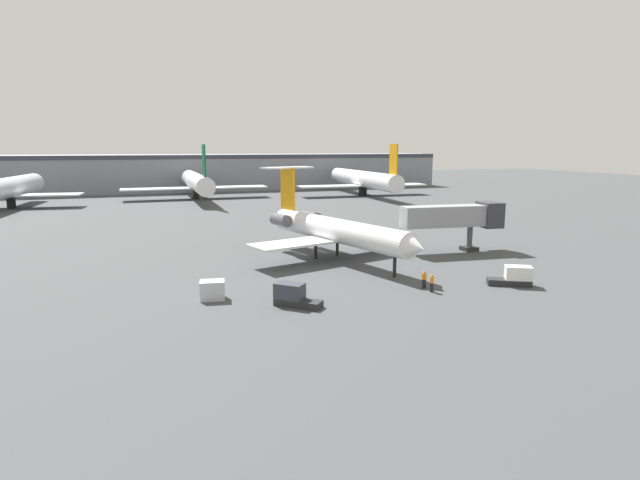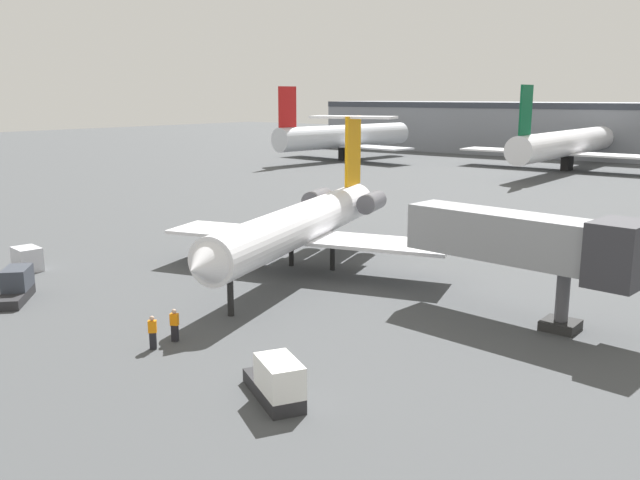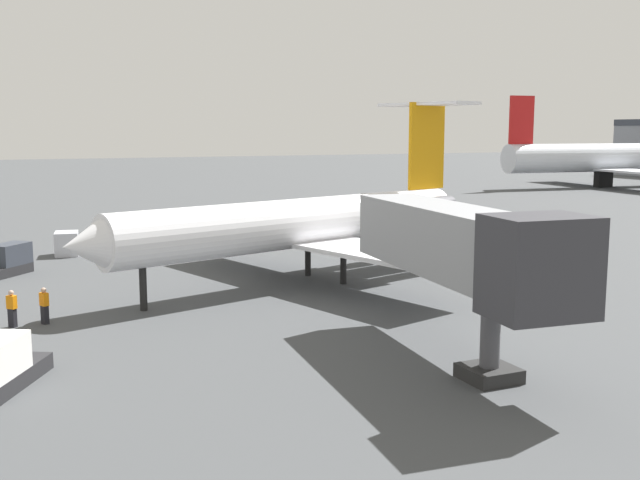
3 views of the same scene
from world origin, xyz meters
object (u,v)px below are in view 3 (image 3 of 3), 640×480
Objects in this scene: ground_crew_marshaller at (12,308)px; ground_crew_loader at (44,306)px; jet_bridge at (468,249)px; baggage_tug_lead at (1,366)px; parked_airliner_west_end at (603,158)px; regional_jet at (310,220)px; cargo_container_uld at (67,244)px; baggage_tug_trailing at (7,262)px.

ground_crew_marshaller and ground_crew_loader have the same top height.
baggage_tug_lead is at bearing -105.08° from jet_bridge.
ground_crew_marshaller is 1.00× the size of ground_crew_loader.
jet_bridge reaches higher than baggage_tug_lead.
parked_airliner_west_end is (-51.56, 85.91, 3.59)m from ground_crew_marshaller.
jet_bridge is (16.63, -0.87, 0.84)m from regional_jet.
jet_bridge is at bearing -2.99° from regional_jet.
cargo_container_uld is at bearing -142.48° from regional_jet.
regional_jet is 16.79m from ground_crew_marshaller.
baggage_tug_lead reaches higher than cargo_container_uld.
baggage_tug_trailing is at bearing -120.45° from regional_jet.
parked_airliner_west_end is at bearing 124.45° from regional_jet.
ground_crew_marshaller reaches higher than cargo_container_uld.
jet_bridge is at bearing 19.00° from cargo_container_uld.
baggage_tug_lead is (12.35, -16.76, -2.77)m from regional_jet.
baggage_tug_trailing is (-13.13, 0.12, -0.02)m from ground_crew_marshaller.
parked_airliner_west_end is at bearing 124.83° from baggage_tug_lead.
baggage_tug_lead and baggage_tug_trailing have the same top height.
baggage_tug_lead is at bearing -12.93° from ground_crew_loader.
ground_crew_marshaller is 0.40× the size of baggage_tug_lead.
ground_crew_marshaller is 19.73m from cargo_container_uld.
regional_jet is 16.67m from jet_bridge.
regional_jet is at bearing 59.55° from baggage_tug_trailing.
parked_airliner_west_end is at bearing 132.39° from jet_bridge.
baggage_tug_trailing is (-13.12, -1.25, -0.02)m from ground_crew_loader.
ground_crew_loader is at bearing 90.39° from ground_crew_marshaller.
jet_bridge reaches higher than ground_crew_loader.
baggage_tug_trailing reaches higher than ground_crew_marshaller.
baggage_tug_lead is 28.33m from cargo_container_uld.
cargo_container_uld is (-27.92, 4.81, -0.00)m from baggage_tug_lead.
parked_airliner_west_end is at bearing 121.37° from ground_crew_loader.
ground_crew_loader is 13.18m from baggage_tug_trailing.
jet_bridge is at bearing 74.92° from baggage_tug_lead.
baggage_tug_lead is 1.07× the size of baggage_tug_trailing.
cargo_container_uld is at bearing -68.44° from parked_airliner_west_end.
baggage_tug_lead is 1.81× the size of cargo_container_uld.
regional_jet is 16.09× the size of ground_crew_loader.
jet_bridge is at bearing 49.78° from ground_crew_marshaller.
parked_airliner_west_end reaches higher than ground_crew_loader.
baggage_tug_lead is at bearing -53.63° from regional_jet.
ground_crew_loader is 19.48m from cargo_container_uld.
parked_airliner_west_end reaches higher than ground_crew_marshaller.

